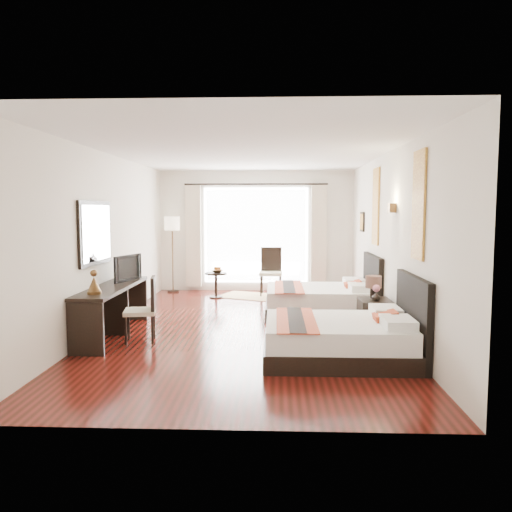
{
  "coord_description": "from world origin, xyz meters",
  "views": [
    {
      "loc": [
        0.48,
        -7.88,
        1.89
      ],
      "look_at": [
        0.15,
        0.16,
        1.15
      ],
      "focal_mm": 35.0,
      "sensor_mm": 36.0,
      "label": 1
    }
  ],
  "objects_px": {
    "bed_far": "(323,299)",
    "nightstand": "(375,317)",
    "table_lamp": "(373,284)",
    "vase": "(376,299)",
    "side_table": "(216,285)",
    "desk_chair": "(142,322)",
    "window_chair": "(271,281)",
    "bed_near": "(344,337)",
    "television": "(124,268)",
    "floor_lamp": "(172,228)",
    "fruit_bowl": "(217,271)",
    "console_desk": "(113,311)"
  },
  "relations": [
    {
      "from": "bed_far",
      "to": "nightstand",
      "type": "bearing_deg",
      "value": -65.55
    },
    {
      "from": "nightstand",
      "to": "table_lamp",
      "type": "bearing_deg",
      "value": 92.58
    },
    {
      "from": "vase",
      "to": "side_table",
      "type": "xyz_separation_m",
      "value": [
        -2.78,
        3.22,
        -0.29
      ]
    },
    {
      "from": "vase",
      "to": "desk_chair",
      "type": "xyz_separation_m",
      "value": [
        -3.42,
        -0.4,
        -0.28
      ]
    },
    {
      "from": "bed_far",
      "to": "window_chair",
      "type": "height_order",
      "value": "bed_far"
    },
    {
      "from": "bed_near",
      "to": "television",
      "type": "bearing_deg",
      "value": 154.07
    },
    {
      "from": "bed_far",
      "to": "television",
      "type": "xyz_separation_m",
      "value": [
        -3.3,
        -1.05,
        0.68
      ]
    },
    {
      "from": "vase",
      "to": "window_chair",
      "type": "height_order",
      "value": "window_chair"
    },
    {
      "from": "bed_near",
      "to": "table_lamp",
      "type": "xyz_separation_m",
      "value": [
        0.62,
        1.38,
        0.48
      ]
    },
    {
      "from": "nightstand",
      "to": "window_chair",
      "type": "height_order",
      "value": "window_chair"
    },
    {
      "from": "bed_near",
      "to": "floor_lamp",
      "type": "distance_m",
      "value": 6.14
    },
    {
      "from": "television",
      "to": "floor_lamp",
      "type": "xyz_separation_m",
      "value": [
        0.06,
        3.46,
        0.5
      ]
    },
    {
      "from": "television",
      "to": "window_chair",
      "type": "height_order",
      "value": "television"
    },
    {
      "from": "side_table",
      "to": "fruit_bowl",
      "type": "relative_size",
      "value": 2.29
    },
    {
      "from": "nightstand",
      "to": "fruit_bowl",
      "type": "xyz_separation_m",
      "value": [
        -2.76,
        3.1,
        0.3
      ]
    },
    {
      "from": "fruit_bowl",
      "to": "window_chair",
      "type": "distance_m",
      "value": 1.23
    },
    {
      "from": "fruit_bowl",
      "to": "floor_lamp",
      "type": "bearing_deg",
      "value": 147.2
    },
    {
      "from": "table_lamp",
      "to": "side_table",
      "type": "relative_size",
      "value": 0.71
    },
    {
      "from": "table_lamp",
      "to": "fruit_bowl",
      "type": "distance_m",
      "value": 4.06
    },
    {
      "from": "floor_lamp",
      "to": "side_table",
      "type": "bearing_deg",
      "value": -33.5
    },
    {
      "from": "fruit_bowl",
      "to": "window_chair",
      "type": "relative_size",
      "value": 0.23
    },
    {
      "from": "nightstand",
      "to": "television",
      "type": "distance_m",
      "value": 4.02
    },
    {
      "from": "television",
      "to": "desk_chair",
      "type": "bearing_deg",
      "value": -133.1
    },
    {
      "from": "bed_far",
      "to": "table_lamp",
      "type": "bearing_deg",
      "value": -63.71
    },
    {
      "from": "bed_near",
      "to": "window_chair",
      "type": "height_order",
      "value": "bed_near"
    },
    {
      "from": "bed_far",
      "to": "console_desk",
      "type": "distance_m",
      "value": 3.69
    },
    {
      "from": "bed_far",
      "to": "floor_lamp",
      "type": "xyz_separation_m",
      "value": [
        -3.24,
        2.41,
        1.18
      ]
    },
    {
      "from": "nightstand",
      "to": "vase",
      "type": "xyz_separation_m",
      "value": [
        -0.01,
        -0.12,
        0.29
      ]
    },
    {
      "from": "vase",
      "to": "desk_chair",
      "type": "relative_size",
      "value": 0.14
    },
    {
      "from": "console_desk",
      "to": "bed_near",
      "type": "bearing_deg",
      "value": -17.66
    },
    {
      "from": "table_lamp",
      "to": "television",
      "type": "distance_m",
      "value": 3.95
    },
    {
      "from": "console_desk",
      "to": "window_chair",
      "type": "height_order",
      "value": "window_chair"
    },
    {
      "from": "window_chair",
      "to": "side_table",
      "type": "bearing_deg",
      "value": -70.74
    },
    {
      "from": "bed_far",
      "to": "floor_lamp",
      "type": "distance_m",
      "value": 4.21
    },
    {
      "from": "television",
      "to": "side_table",
      "type": "relative_size",
      "value": 1.33
    },
    {
      "from": "vase",
      "to": "desk_chair",
      "type": "distance_m",
      "value": 3.46
    },
    {
      "from": "nightstand",
      "to": "console_desk",
      "type": "distance_m",
      "value": 3.97
    },
    {
      "from": "vase",
      "to": "television",
      "type": "distance_m",
      "value": 3.98
    },
    {
      "from": "console_desk",
      "to": "window_chair",
      "type": "bearing_deg",
      "value": 57.3
    },
    {
      "from": "floor_lamp",
      "to": "bed_near",
      "type": "bearing_deg",
      "value": -57.33
    },
    {
      "from": "bed_near",
      "to": "fruit_bowl",
      "type": "relative_size",
      "value": 8.01
    },
    {
      "from": "bed_near",
      "to": "vase",
      "type": "xyz_separation_m",
      "value": [
        0.62,
        1.14,
        0.29
      ]
    },
    {
      "from": "side_table",
      "to": "vase",
      "type": "bearing_deg",
      "value": -49.14
    },
    {
      "from": "floor_lamp",
      "to": "nightstand",
      "type": "bearing_deg",
      "value": -44.56
    },
    {
      "from": "window_chair",
      "to": "floor_lamp",
      "type": "bearing_deg",
      "value": -96.82
    },
    {
      "from": "desk_chair",
      "to": "bed_far",
      "type": "bearing_deg",
      "value": -155.51
    },
    {
      "from": "side_table",
      "to": "bed_near",
      "type": "bearing_deg",
      "value": -63.55
    },
    {
      "from": "table_lamp",
      "to": "television",
      "type": "height_order",
      "value": "television"
    },
    {
      "from": "vase",
      "to": "window_chair",
      "type": "distance_m",
      "value": 3.93
    },
    {
      "from": "desk_chair",
      "to": "side_table",
      "type": "bearing_deg",
      "value": -110.2
    }
  ]
}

